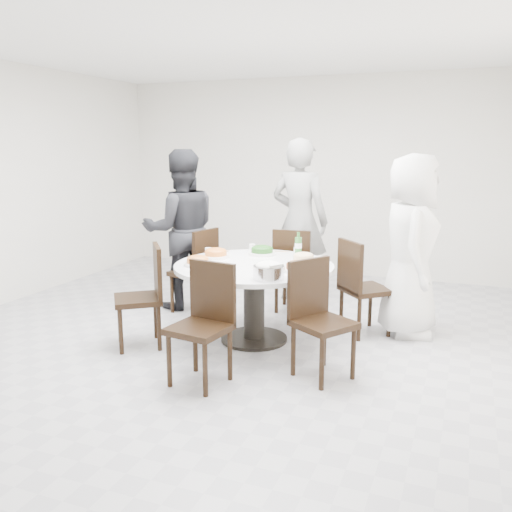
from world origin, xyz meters
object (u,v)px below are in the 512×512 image
(chair_n, at_px, (295,269))
(chair_se, at_px, (324,321))
(chair_nw, at_px, (193,270))
(dining_table, at_px, (254,303))
(rice_bowl, at_px, (269,272))
(beverage_bottle, at_px, (298,244))
(diner_middle, at_px, (299,221))
(chair_ne, at_px, (366,287))
(chair_s, at_px, (199,326))
(chair_sw, at_px, (138,297))
(diner_right, at_px, (411,246))
(diner_left, at_px, (181,230))
(soup_bowl, at_px, (207,268))

(chair_n, relative_size, chair_se, 1.00)
(chair_nw, bearing_deg, dining_table, 69.48)
(rice_bowl, bearing_deg, chair_se, -11.57)
(chair_n, xyz_separation_m, chair_nw, (-1.05, -0.46, 0.00))
(dining_table, xyz_separation_m, chair_se, (0.83, -0.59, 0.10))
(beverage_bottle, bearing_deg, diner_middle, 106.41)
(chair_ne, xyz_separation_m, diner_middle, (-0.97, 0.90, 0.49))
(chair_nw, height_order, chair_se, same)
(chair_s, xyz_separation_m, rice_bowl, (0.36, 0.57, 0.33))
(dining_table, xyz_separation_m, chair_nw, (-0.98, 0.61, 0.10))
(dining_table, distance_m, diner_middle, 1.60)
(chair_sw, distance_m, diner_right, 2.65)
(rice_bowl, distance_m, beverage_bottle, 1.03)
(diner_left, xyz_separation_m, rice_bowl, (1.51, -1.22, -0.10))
(chair_s, xyz_separation_m, diner_left, (-1.14, 1.79, 0.43))
(diner_left, bearing_deg, soup_bowl, 91.19)
(chair_nw, bearing_deg, rice_bowl, 61.44)
(chair_sw, relative_size, diner_right, 0.53)
(diner_right, bearing_deg, chair_s, 132.00)
(chair_n, relative_size, beverage_bottle, 3.94)
(chair_nw, height_order, diner_middle, diner_middle)
(diner_right, distance_m, diner_middle, 1.55)
(chair_se, bearing_deg, soup_bowl, 114.94)
(dining_table, bearing_deg, chair_n, 86.19)
(chair_n, distance_m, soup_bowl, 1.58)
(dining_table, bearing_deg, chair_ne, 31.56)
(dining_table, distance_m, chair_sw, 1.09)
(chair_n, height_order, diner_right, diner_right)
(chair_sw, xyz_separation_m, diner_middle, (0.93, 2.02, 0.49))
(chair_n, xyz_separation_m, beverage_bottle, (0.19, -0.54, 0.40))
(diner_left, bearing_deg, chair_nw, 112.13)
(chair_n, bearing_deg, chair_ne, 147.96)
(chair_ne, height_order, beverage_bottle, beverage_bottle)
(chair_s, relative_size, diner_right, 0.53)
(chair_ne, bearing_deg, dining_table, 79.13)
(chair_n, bearing_deg, rice_bowl, 96.21)
(chair_sw, height_order, chair_se, same)
(chair_sw, relative_size, diner_left, 0.53)
(chair_se, relative_size, diner_right, 0.53)
(dining_table, bearing_deg, soup_bowl, -121.52)
(chair_s, bearing_deg, diner_left, 131.08)
(diner_left, distance_m, soup_bowl, 1.49)
(chair_nw, height_order, rice_bowl, chair_nw)
(chair_n, height_order, chair_se, same)
(chair_ne, bearing_deg, chair_nw, 46.83)
(rice_bowl, bearing_deg, chair_s, -122.36)
(dining_table, xyz_separation_m, diner_middle, (-0.01, 1.49, 0.59))
(diner_left, bearing_deg, beverage_bottle, 135.60)
(chair_ne, distance_m, chair_se, 1.18)
(chair_ne, relative_size, diner_left, 0.53)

